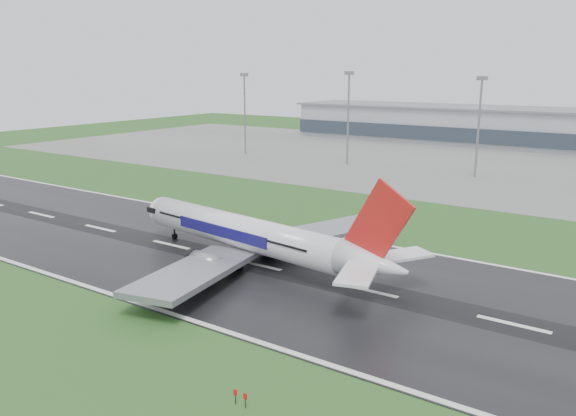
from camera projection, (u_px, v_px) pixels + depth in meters
The scene contains 7 objects.
ground at pixel (369, 291), 82.80m from camera, with size 520.00×520.00×0.00m, color #224D1C.
runway at pixel (369, 291), 82.79m from camera, with size 400.00×45.00×0.10m, color black.
apron at pixel (544, 170), 183.32m from camera, with size 400.00×130.00×0.08m, color slate.
main_airliner at pixel (257, 216), 92.23m from camera, with size 55.51×52.87×16.39m, color silver, non-canonical shape.
floodmast_0 at pixel (245, 116), 215.51m from camera, with size 0.64×0.64×29.01m, color gray.
floodmast_1 at pixel (348, 121), 191.44m from camera, with size 0.64×0.64×29.67m, color gray.
floodmast_2 at pixel (478, 130), 167.97m from camera, with size 0.64×0.64×28.33m, color gray.
Camera 1 is at (34.01, -70.86, 31.00)m, focal length 35.81 mm.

